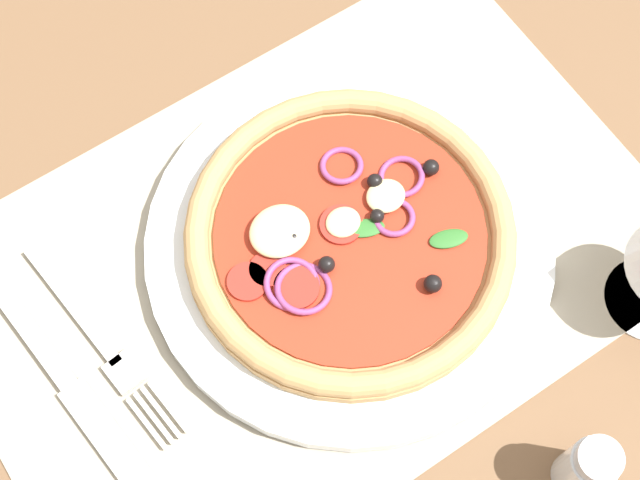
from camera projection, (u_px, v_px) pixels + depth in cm
name	position (u px, v px, depth cm)	size (l,w,h in cm)	color
ground_plane	(311.00, 267.00, 70.91)	(190.00, 140.00, 2.40)	brown
placemat	(311.00, 260.00, 69.62)	(50.39, 33.79, 0.40)	#A39984
plate	(349.00, 245.00, 69.06)	(29.44, 29.44, 1.46)	white
pizza	(349.00, 236.00, 67.38)	(23.55, 23.55, 2.62)	tan
fork	(109.00, 352.00, 66.49)	(3.47, 18.06, 0.44)	silver
knife	(85.00, 406.00, 64.96)	(3.66, 20.06, 0.62)	silver
pepper_shaker	(587.00, 467.00, 60.81)	(3.20, 3.20, 6.70)	silver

